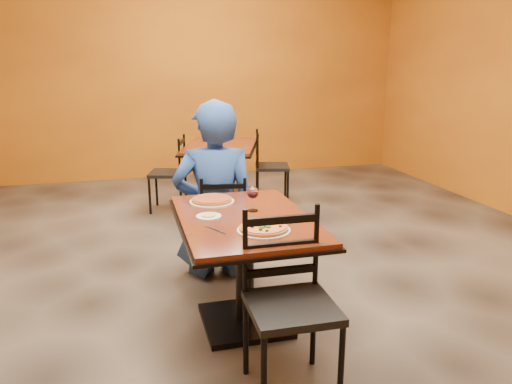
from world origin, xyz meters
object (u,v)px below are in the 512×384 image
object	(u,v)px
table_main	(245,245)
wine_glass	(253,198)
chair_second_left	(167,174)
table_second	(221,161)
plate_far	(212,202)
plate_main	(264,230)
side_plate	(209,216)
chair_main_far	(224,222)
pizza_far	(212,199)
chair_main_near	(292,308)
diner	(215,189)
pizza_main	(264,228)
chair_second_right	(272,167)

from	to	relation	value
table_main	wine_glass	size ratio (longest dim) A/B	6.83
chair_second_left	wine_glass	bearing A→B (deg)	23.35
table_second	plate_far	world-z (taller)	plate_far
plate_main	side_plate	size ratio (longest dim) A/B	1.94
table_main	chair_main_far	distance (m)	0.93
side_plate	pizza_far	bearing A→B (deg)	76.56
chair_main_near	diner	distance (m)	1.63
chair_main_near	plate_main	world-z (taller)	chair_main_near
pizza_main	pizza_far	size ratio (longest dim) A/B	1.01
table_main	table_second	world-z (taller)	same
table_main	plate_far	distance (m)	0.45
pizza_main	plate_far	world-z (taller)	pizza_main
chair_main_far	diner	size ratio (longest dim) A/B	0.58
chair_main_far	plate_far	size ratio (longest dim) A/B	2.65
table_main	pizza_far	xyz separation A→B (m)	(-0.14, 0.37, 0.21)
chair_second_right	side_plate	distance (m)	2.99
table_main	chair_main_near	distance (m)	0.74
side_plate	wine_glass	bearing A→B (deg)	11.37
chair_main_near	wine_glass	world-z (taller)	chair_main_near
chair_main_near	chair_second_left	bearing A→B (deg)	96.52
plate_main	pizza_main	size ratio (longest dim) A/B	1.09
chair_main_far	chair_second_right	bearing A→B (deg)	-106.62
chair_second_right	plate_main	bearing A→B (deg)	176.11
table_main	plate_main	xyz separation A→B (m)	(0.04, -0.29, 0.20)
chair_main_near	pizza_main	bearing A→B (deg)	94.44
chair_main_far	table_main	bearing A→B (deg)	98.35
chair_main_near	wine_glass	distance (m)	0.91
table_second	wine_glass	world-z (taller)	wine_glass
chair_second_left	wine_glass	size ratio (longest dim) A/B	4.84
side_plate	plate_far	bearing A→B (deg)	76.56
chair_main_far	plate_main	distance (m)	1.26
plate_main	chair_second_right	bearing A→B (deg)	72.22
table_second	wine_glass	distance (m)	2.68
wine_glass	plate_far	bearing A→B (deg)	130.10
chair_main_far	chair_second_left	size ratio (longest dim) A/B	0.94
pizza_main	wine_glass	world-z (taller)	wine_glass
pizza_far	plate_main	bearing A→B (deg)	-74.48
chair_second_left	pizza_far	world-z (taller)	chair_second_left
table_second	plate_main	size ratio (longest dim) A/B	4.52
diner	wine_glass	world-z (taller)	diner
chair_second_right	plate_far	bearing A→B (deg)	167.87
plate_far	wine_glass	bearing A→B (deg)	-49.90
table_main	table_second	xyz separation A→B (m)	(0.39, 2.75, -0.00)
plate_main	pizza_far	size ratio (longest dim) A/B	1.11
table_main	diner	size ratio (longest dim) A/B	0.86
wine_glass	pizza_far	bearing A→B (deg)	130.10
chair_main_far	side_plate	size ratio (longest dim) A/B	5.13
chair_main_far	chair_second_left	distance (m)	1.86
table_main	chair_main_far	xyz separation A→B (m)	(0.05, 0.92, -0.15)
chair_main_near	side_plate	xyz separation A→B (m)	(-0.29, 0.78, 0.27)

